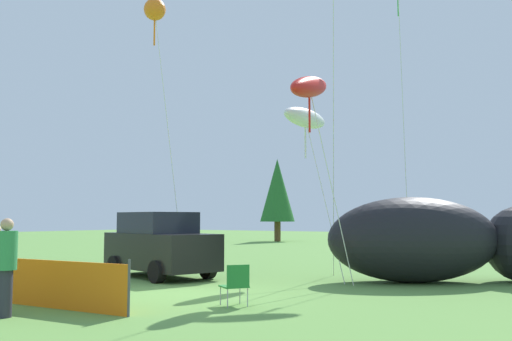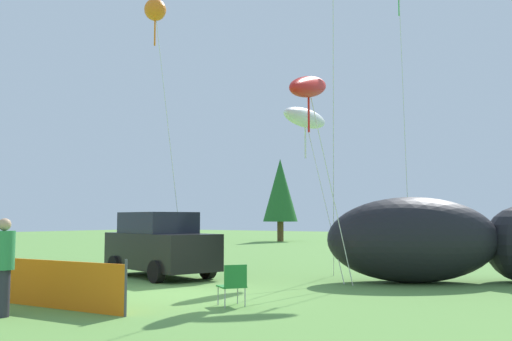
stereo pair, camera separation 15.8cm
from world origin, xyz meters
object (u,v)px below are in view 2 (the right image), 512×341
Objects in this scene: kite_orange_flower at (155,11)px; folding_chair at (233,283)px; inflatable_cat at (439,243)px; parked_car at (160,245)px; kite_red_lizard at (309,87)px; kite_white_ghost at (305,118)px; spectator_in_grey_shirt at (3,263)px.

folding_chair is at bearing -33.68° from kite_orange_flower.
folding_chair is at bearing -142.59° from inflatable_cat.
parked_car is 5.19× the size of folding_chair.
parked_car is 6.86m from kite_red_lizard.
kite_orange_flower is (-5.15, -1.59, 4.12)m from kite_white_ghost.
spectator_in_grey_shirt is at bearing -150.53° from inflatable_cat.
spectator_in_grey_shirt is (-2.89, -3.47, 0.52)m from folding_chair.
folding_chair is 0.13× the size of inflatable_cat.
kite_orange_flower is at bearing 176.40° from kite_red_lizard.
spectator_in_grey_shirt is 0.30× the size of kite_red_lizard.
inflatable_cat is 12.38m from kite_orange_flower.
folding_chair is at bearing -16.54° from parked_car.
spectator_in_grey_shirt is (-5.27, -10.39, -0.13)m from inflatable_cat.
folding_chair is at bearing 50.20° from spectator_in_grey_shirt.
folding_chair is at bearing -85.06° from kite_red_lizard.
kite_white_ghost is at bearing 17.13° from kite_orange_flower.
kite_white_ghost is at bearing 158.68° from inflatable_cat.
inflatable_cat is at bearing 15.08° from kite_orange_flower.
inflatable_cat is 11.65m from spectator_in_grey_shirt.
inflatable_cat reaches higher than parked_car.
folding_chair is 11.85m from kite_orange_flower.
kite_white_ghost is (-1.56, 6.06, 4.57)m from folding_chair.
folding_chair is 4.55m from spectator_in_grey_shirt.
inflatable_cat is 1.22× the size of kite_white_ghost.
kite_red_lizard is (-0.35, 4.07, 5.05)m from folding_chair.
parked_car is 6.17m from kite_white_ghost.
inflatable_cat reaches higher than folding_chair.
spectator_in_grey_shirt is at bearing -108.61° from kite_red_lizard.
kite_red_lizard is at bearing -58.78° from kite_white_ghost.
parked_car is 0.70× the size of inflatable_cat.
parked_car reaches higher than folding_chair.
kite_white_ghost is at bearing -41.68° from folding_chair.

